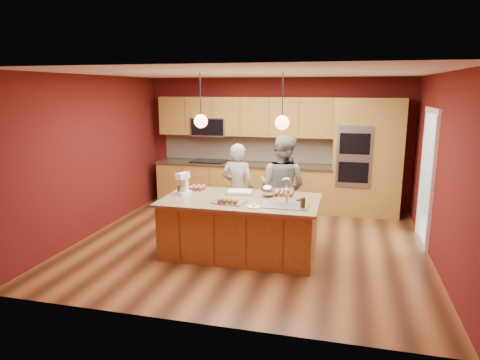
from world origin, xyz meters
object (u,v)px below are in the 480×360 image
(person_right, at_px, (282,187))
(mixing_bowl, at_px, (268,191))
(island, at_px, (241,226))
(stand_mixer, at_px, (183,185))
(person_left, at_px, (238,189))

(person_right, relative_size, mixing_bowl, 7.73)
(island, bearing_deg, person_right, 62.30)
(stand_mixer, bearing_deg, island, 13.32)
(island, xyz_separation_m, person_left, (-0.29, 0.91, 0.35))
(person_right, bearing_deg, mixing_bowl, 97.46)
(mixing_bowl, bearing_deg, stand_mixer, -171.78)
(island, relative_size, person_right, 1.35)
(stand_mixer, distance_m, mixing_bowl, 1.32)
(island, xyz_separation_m, stand_mixer, (-0.95, 0.06, 0.56))
(island, height_order, person_right, person_right)
(person_left, relative_size, stand_mixer, 4.65)
(person_left, distance_m, mixing_bowl, 0.94)
(island, relative_size, person_left, 1.48)
(island, distance_m, mixing_bowl, 0.66)
(island, bearing_deg, mixing_bowl, 35.07)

